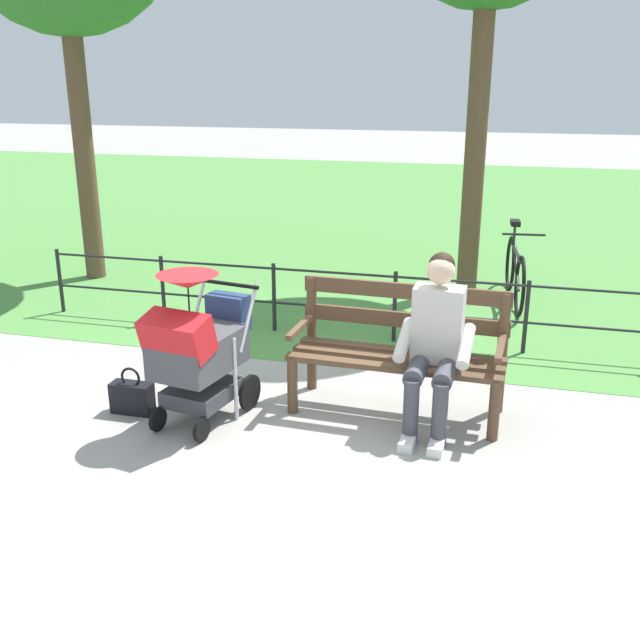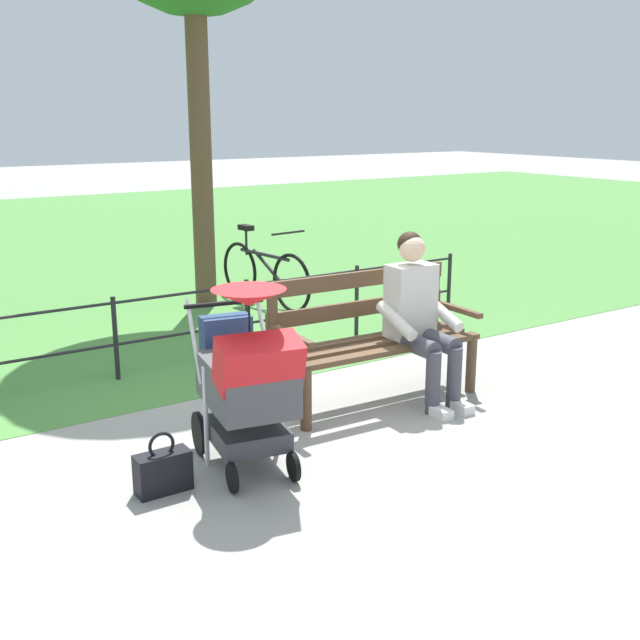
{
  "view_description": "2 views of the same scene",
  "coord_description": "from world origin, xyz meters",
  "px_view_note": "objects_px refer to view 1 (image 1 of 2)",
  "views": [
    {
      "loc": [
        -1.62,
        5.01,
        2.45
      ],
      "look_at": [
        -0.33,
        0.17,
        0.77
      ],
      "focal_mm": 40.81,
      "sensor_mm": 36.0,
      "label": 1
    },
    {
      "loc": [
        2.6,
        4.44,
        2.13
      ],
      "look_at": [
        -0.37,
        -0.04,
        0.7
      ],
      "focal_mm": 43.88,
      "sensor_mm": 36.0,
      "label": 2
    }
  ],
  "objects_px": {
    "person_on_bench": "(435,339)",
    "stroller": "(198,346)",
    "handbag": "(132,397)",
    "park_bench": "(399,344)",
    "bicycle": "(515,271)"
  },
  "relations": [
    {
      "from": "person_on_bench",
      "to": "handbag",
      "type": "height_order",
      "value": "person_on_bench"
    },
    {
      "from": "park_bench",
      "to": "handbag",
      "type": "xyz_separation_m",
      "value": [
        1.95,
        0.6,
        -0.4
      ]
    },
    {
      "from": "person_on_bench",
      "to": "stroller",
      "type": "bearing_deg",
      "value": 12.61
    },
    {
      "from": "handbag",
      "to": "bicycle",
      "type": "xyz_separation_m",
      "value": [
        -2.78,
        -3.7,
        0.24
      ]
    },
    {
      "from": "park_bench",
      "to": "handbag",
      "type": "distance_m",
      "value": 2.08
    },
    {
      "from": "stroller",
      "to": "handbag",
      "type": "xyz_separation_m",
      "value": [
        0.57,
        0.01,
        -0.47
      ]
    },
    {
      "from": "bicycle",
      "to": "handbag",
      "type": "bearing_deg",
      "value": 53.13
    },
    {
      "from": "park_bench",
      "to": "stroller",
      "type": "relative_size",
      "value": 1.41
    },
    {
      "from": "person_on_bench",
      "to": "stroller",
      "type": "xyz_separation_m",
      "value": [
        1.67,
        0.37,
        -0.08
      ]
    },
    {
      "from": "stroller",
      "to": "handbag",
      "type": "relative_size",
      "value": 3.11
    },
    {
      "from": "handbag",
      "to": "person_on_bench",
      "type": "bearing_deg",
      "value": -170.37
    },
    {
      "from": "park_bench",
      "to": "bicycle",
      "type": "relative_size",
      "value": 0.98
    },
    {
      "from": "park_bench",
      "to": "person_on_bench",
      "type": "relative_size",
      "value": 1.27
    },
    {
      "from": "park_bench",
      "to": "person_on_bench",
      "type": "bearing_deg",
      "value": 142.28
    },
    {
      "from": "park_bench",
      "to": "handbag",
      "type": "bearing_deg",
      "value": 17.19
    }
  ]
}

